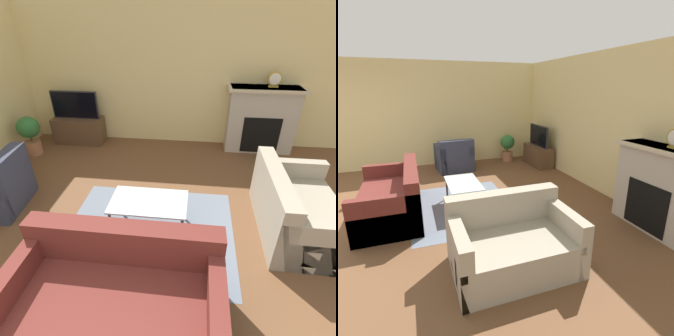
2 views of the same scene
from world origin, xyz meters
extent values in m
cube|color=beige|center=(0.00, 5.07, 1.35)|extent=(8.55, 0.06, 2.70)
cube|color=slate|center=(0.19, 2.28, 0.00)|extent=(2.14, 1.75, 0.00)
cube|color=#B2A899|center=(1.94, 4.83, 0.62)|extent=(1.26, 0.43, 1.25)
cube|color=black|center=(1.94, 4.61, 0.39)|extent=(0.69, 0.01, 0.70)
cube|color=beige|center=(1.94, 4.80, 1.22)|extent=(1.38, 0.49, 0.05)
cube|color=brown|center=(-1.74, 4.75, 0.27)|extent=(1.01, 0.42, 0.53)
cube|color=#232328|center=(-1.74, 4.75, 0.81)|extent=(0.94, 0.05, 0.55)
cube|color=black|center=(-1.74, 4.72, 0.81)|extent=(0.90, 0.01, 0.51)
cube|color=#5B231E|center=(0.12, 1.13, 0.21)|extent=(1.80, 0.93, 0.42)
cube|color=#5B231E|center=(0.12, 1.49, 0.62)|extent=(1.80, 0.20, 0.40)
cube|color=#5B231E|center=(-0.71, 1.13, 0.33)|extent=(0.14, 0.93, 0.66)
cube|color=#5B231E|center=(0.95, 1.13, 0.33)|extent=(0.14, 0.93, 0.66)
cube|color=#9E937F|center=(2.06, 2.54, 0.21)|extent=(0.94, 1.41, 0.42)
cube|color=#9E937F|center=(1.69, 2.54, 0.62)|extent=(0.20, 1.41, 0.40)
cube|color=#9E937F|center=(2.06, 1.90, 0.33)|extent=(0.94, 0.14, 0.66)
cube|color=#9E937F|center=(2.06, 3.17, 0.33)|extent=(0.94, 0.14, 0.66)
cube|color=#33384C|center=(-1.78, 2.56, 0.62)|extent=(0.29, 0.86, 0.40)
cube|color=#33384C|center=(-2.10, 2.88, 0.33)|extent=(0.79, 0.22, 0.66)
cylinder|color=#333338|center=(-0.24, 2.09, 0.21)|extent=(0.04, 0.04, 0.43)
cylinder|color=#333338|center=(0.62, 2.09, 0.21)|extent=(0.04, 0.04, 0.43)
cylinder|color=#333338|center=(-0.24, 2.56, 0.21)|extent=(0.04, 0.04, 0.43)
cylinder|color=#333338|center=(0.62, 2.56, 0.21)|extent=(0.04, 0.04, 0.43)
cube|color=silver|center=(0.19, 2.32, 0.44)|extent=(0.94, 0.55, 0.02)
cylinder|color=#AD704C|center=(-2.43, 4.12, 0.13)|extent=(0.30, 0.30, 0.27)
cylinder|color=#4C3823|center=(-2.43, 4.12, 0.33)|extent=(0.03, 0.03, 0.12)
sphere|color=#2D6B33|center=(-2.43, 4.12, 0.55)|extent=(0.41, 0.41, 0.41)
cube|color=#B79338|center=(2.04, 4.83, 1.26)|extent=(0.17, 0.07, 0.03)
cylinder|color=#B79338|center=(2.04, 4.83, 1.40)|extent=(0.24, 0.07, 0.24)
cylinder|color=white|center=(2.04, 4.79, 1.40)|extent=(0.20, 0.00, 0.20)
camera|label=1|loc=(0.72, -0.15, 2.43)|focal=28.00mm
camera|label=2|loc=(4.47, 1.55, 2.02)|focal=28.00mm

